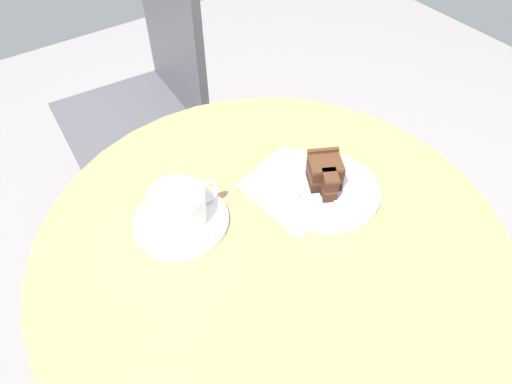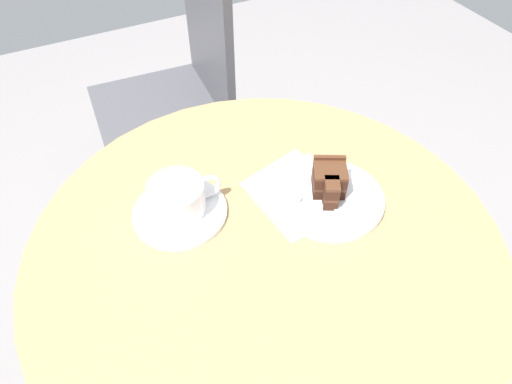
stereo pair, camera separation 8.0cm
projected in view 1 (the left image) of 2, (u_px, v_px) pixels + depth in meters
cafe_table at (271, 273)px, 0.86m from camera, size 0.82×0.82×0.68m
saucer at (181, 220)px, 0.81m from camera, size 0.17×0.17×0.01m
coffee_cup at (178, 205)px, 0.78m from camera, size 0.13×0.10×0.06m
teaspoon at (150, 222)px, 0.80m from camera, size 0.02×0.11×0.00m
cake_plate at (327, 190)px, 0.85m from camera, size 0.20×0.20×0.01m
cake_slice at (325, 173)px, 0.84m from camera, size 0.08×0.09×0.06m
fork at (310, 198)px, 0.83m from camera, size 0.11×0.10×0.00m
napkin at (294, 187)px, 0.86m from camera, size 0.19×0.21×0.00m
cafe_chair at (151, 84)px, 1.34m from camera, size 0.40×0.40×0.93m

